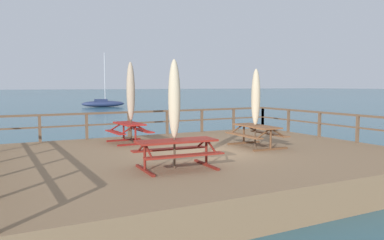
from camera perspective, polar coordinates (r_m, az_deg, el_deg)
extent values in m
plane|color=#2D5B6B|center=(13.21, 1.54, -8.47)|extent=(600.00, 600.00, 0.00)
cube|color=#846647|center=(13.11, 1.54, -6.57)|extent=(12.89, 9.99, 0.89)
cube|color=brown|center=(17.27, -6.38, 1.23)|extent=(12.59, 0.09, 0.08)
cube|color=brown|center=(17.30, -6.36, -0.33)|extent=(12.59, 0.07, 0.06)
cube|color=brown|center=(16.22, -21.31, -1.20)|extent=(0.10, 0.10, 1.05)
cube|color=brown|center=(16.52, -15.10, -0.92)|extent=(0.10, 0.10, 1.05)
cube|color=brown|center=(17.00, -9.18, -0.64)|extent=(0.10, 0.10, 1.05)
cube|color=brown|center=(17.66, -3.65, -0.38)|extent=(0.10, 0.10, 1.05)
cube|color=brown|center=(18.47, 1.45, -0.13)|extent=(0.10, 0.10, 1.05)
cube|color=brown|center=(19.41, 6.08, 0.10)|extent=(0.10, 0.10, 1.05)
cube|color=brown|center=(20.46, 10.26, 0.30)|extent=(0.10, 0.10, 1.05)
cube|color=brown|center=(16.90, 20.49, 0.85)|extent=(0.09, 9.69, 0.08)
cube|color=brown|center=(16.93, 20.44, -0.74)|extent=(0.07, 9.69, 0.06)
cube|color=brown|center=(16.32, 22.98, -1.22)|extent=(0.10, 0.10, 1.05)
cube|color=brown|center=(17.59, 18.08, -0.64)|extent=(0.10, 0.10, 1.05)
cube|color=brown|center=(18.98, 13.88, -0.13)|extent=(0.10, 0.10, 1.05)
cube|color=brown|center=(20.46, 10.26, 0.30)|extent=(0.10, 0.10, 1.05)
cube|color=brown|center=(14.20, 9.41, -0.89)|extent=(0.84, 2.04, 0.05)
cube|color=brown|center=(14.56, 11.20, -1.96)|extent=(0.36, 2.02, 0.04)
cube|color=brown|center=(13.92, 7.50, -2.23)|extent=(0.36, 2.02, 0.04)
cube|color=brown|center=(13.63, 11.37, -4.18)|extent=(1.40, 0.14, 0.06)
cylinder|color=brown|center=(13.58, 11.39, -2.77)|extent=(0.07, 0.07, 0.74)
cylinder|color=brown|center=(13.72, 12.34, -1.78)|extent=(0.63, 0.08, 0.37)
cylinder|color=brown|center=(13.38, 10.45, -1.91)|extent=(0.63, 0.08, 0.37)
cube|color=brown|center=(14.96, 7.55, -3.30)|extent=(1.40, 0.14, 0.06)
cylinder|color=brown|center=(14.92, 7.57, -2.01)|extent=(0.07, 0.07, 0.74)
cylinder|color=brown|center=(15.05, 8.47, -1.12)|extent=(0.63, 0.08, 0.37)
cylinder|color=brown|center=(14.74, 6.67, -1.22)|extent=(0.63, 0.08, 0.37)
cube|color=maroon|center=(10.32, -2.26, -3.05)|extent=(2.16, 0.88, 0.05)
cube|color=maroon|center=(9.86, -1.02, -5.20)|extent=(2.13, 0.40, 0.04)
cube|color=maroon|center=(10.88, -3.38, -4.23)|extent=(2.13, 0.40, 0.04)
cube|color=maroon|center=(10.15, -6.88, -7.29)|extent=(0.16, 1.40, 0.06)
cylinder|color=maroon|center=(10.09, -6.90, -5.41)|extent=(0.07, 0.07, 0.74)
cylinder|color=maroon|center=(9.79, -6.41, -4.42)|extent=(0.09, 0.63, 0.37)
cylinder|color=maroon|center=(10.31, -7.38, -3.94)|extent=(0.09, 0.63, 0.37)
cube|color=maroon|center=(10.80, 2.09, -6.51)|extent=(0.16, 1.40, 0.06)
cylinder|color=maroon|center=(10.74, 2.10, -4.73)|extent=(0.07, 0.07, 0.74)
cylinder|color=maroon|center=(10.46, 2.79, -3.78)|extent=(0.09, 0.63, 0.37)
cylinder|color=maroon|center=(10.95, 1.44, -3.37)|extent=(0.09, 0.63, 0.37)
cube|color=maroon|center=(15.15, -9.13, -0.52)|extent=(0.81, 1.66, 0.05)
cube|color=maroon|center=(15.38, -7.16, -1.53)|extent=(0.33, 1.65, 0.04)
cube|color=maroon|center=(14.99, -11.12, -1.76)|extent=(0.33, 1.65, 0.04)
cube|color=maroon|center=(14.64, -8.22, -3.50)|extent=(1.40, 0.12, 0.06)
cylinder|color=maroon|center=(14.59, -8.23, -2.18)|extent=(0.07, 0.07, 0.74)
cylinder|color=maroon|center=(14.67, -7.23, -1.26)|extent=(0.63, 0.07, 0.37)
cylinder|color=maroon|center=(14.47, -9.28, -1.38)|extent=(0.63, 0.07, 0.37)
cube|color=maroon|center=(15.82, -9.91, -2.88)|extent=(1.40, 0.12, 0.06)
cylinder|color=maroon|center=(15.78, -9.93, -1.66)|extent=(0.07, 0.07, 0.74)
cylinder|color=maroon|center=(15.85, -8.99, -0.81)|extent=(0.63, 0.07, 0.37)
cylinder|color=maroon|center=(15.67, -10.91, -0.91)|extent=(0.63, 0.07, 0.37)
cylinder|color=#4C3828|center=(14.08, 9.25, 1.42)|extent=(0.06, 0.06, 2.63)
ellipsoid|color=#CCB793|center=(14.06, 9.27, 3.32)|extent=(0.32, 0.32, 2.00)
cylinder|color=#7A6E58|center=(14.07, 9.26, 2.71)|extent=(0.21, 0.21, 0.05)
cone|color=#4C3828|center=(14.06, 9.33, 7.07)|extent=(0.10, 0.10, 0.14)
cylinder|color=#4C3828|center=(10.27, -2.59, 0.40)|extent=(0.06, 0.06, 2.72)
ellipsoid|color=#CCB793|center=(10.25, -2.60, 3.09)|extent=(0.32, 0.32, 2.07)
cylinder|color=#7A6E58|center=(10.25, -2.60, 2.22)|extent=(0.21, 0.21, 0.05)
cone|color=#4C3828|center=(10.26, -2.62, 8.40)|extent=(0.10, 0.10, 0.14)
cylinder|color=#4C3828|center=(15.12, -8.90, 2.22)|extent=(0.06, 0.06, 2.92)
ellipsoid|color=tan|center=(15.10, -8.93, 4.18)|extent=(0.32, 0.32, 2.22)
cylinder|color=#685B4C|center=(15.11, -8.92, 3.55)|extent=(0.21, 0.21, 0.05)
cone|color=#4C3828|center=(15.12, -8.98, 8.03)|extent=(0.10, 0.10, 0.14)
ellipsoid|color=navy|center=(57.50, -12.83, 2.31)|extent=(6.19, 2.60, 0.90)
cube|color=#202949|center=(57.45, -13.14, 2.80)|extent=(1.95, 1.36, 0.36)
cylinder|color=silver|center=(57.49, -12.61, 6.08)|extent=(0.10, 0.10, 7.00)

